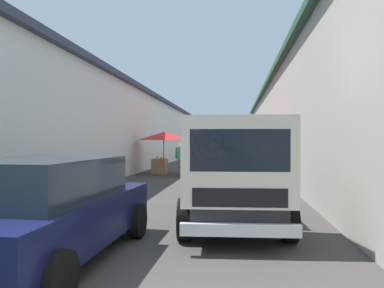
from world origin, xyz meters
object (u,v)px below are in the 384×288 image
fruit_stall_far_left (237,139)px  delivery_truck (234,176)px  plastic_stool (237,179)px  parked_scooter (89,189)px  fruit_stall_far_right (163,140)px  hatchback_car (49,209)px  fruit_stall_mid_lane (252,140)px  vendor_by_crates (182,157)px  vendor_in_shade (219,162)px

fruit_stall_far_left → delivery_truck: size_ratio=0.49×
delivery_truck → plastic_stool: bearing=-0.7°
fruit_stall_far_left → parked_scooter: (-5.65, 3.84, -1.34)m
delivery_truck → fruit_stall_far_right: bearing=18.2°
delivery_truck → plastic_stool: delivery_truck is taller
hatchback_car → parked_scooter: 4.30m
fruit_stall_mid_lane → hatchback_car: size_ratio=0.61×
parked_scooter → plastic_stool: bearing=-44.0°
fruit_stall_far_right → plastic_stool: fruit_stall_far_right is taller
vendor_by_crates → vendor_in_shade: size_ratio=0.97×
vendor_in_shade → hatchback_car: bearing=165.4°
fruit_stall_mid_lane → fruit_stall_far_left: fruit_stall_far_left is taller
fruit_stall_mid_lane → fruit_stall_far_left: bearing=168.4°
hatchback_car → vendor_in_shade: vendor_in_shade is taller
fruit_stall_mid_lane → fruit_stall_far_right: (-0.06, 4.54, 0.01)m
vendor_in_shade → plastic_stool: bearing=-58.7°
hatchback_car → vendor_in_shade: (7.72, -2.02, 0.24)m
fruit_stall_mid_lane → plastic_stool: 5.53m
hatchback_car → vendor_by_crates: 12.23m
delivery_truck → plastic_stool: size_ratio=11.52×
hatchback_car → delivery_truck: bearing=-52.1°
vendor_in_shade → plastic_stool: size_ratio=3.86×
vendor_by_crates → vendor_in_shade: (-4.52, -2.02, 0.03)m
fruit_stall_mid_lane → plastic_stool: bearing=172.1°
fruit_stall_far_left → hatchback_car: size_ratio=0.62×
fruit_stall_mid_lane → vendor_in_shade: (-5.69, 1.38, -0.77)m
vendor_in_shade → vendor_by_crates: bearing=24.1°
fruit_stall_mid_lane → fruit_stall_far_right: size_ratio=0.88×
hatchback_car → vendor_by_crates: (12.23, 0.01, 0.20)m
fruit_stall_far_left → plastic_stool: 2.22m
vendor_by_crates → parked_scooter: bearing=171.7°
delivery_truck → parked_scooter: 4.37m
fruit_stall_far_left → vendor_by_crates: (2.46, 2.65, -0.85)m
fruit_stall_mid_lane → fruit_stall_far_left: 3.71m
delivery_truck → vendor_in_shade: bearing=5.6°
fruit_stall_far_right → fruit_stall_mid_lane: bearing=-89.2°
vendor_by_crates → hatchback_car: bearing=-180.0°
fruit_stall_mid_lane → fruit_stall_far_left: (-3.63, 0.75, 0.04)m
delivery_truck → plastic_stool: 6.14m
fruit_stall_mid_lane → parked_scooter: 10.44m
fruit_stall_far_right → parked_scooter: fruit_stall_far_right is taller
fruit_stall_mid_lane → fruit_stall_far_left: size_ratio=0.98×
fruit_stall_far_left → fruit_stall_far_right: fruit_stall_far_left is taller
fruit_stall_far_left → delivery_truck: fruit_stall_far_left is taller
vendor_by_crates → fruit_stall_far_left: bearing=-132.8°
fruit_stall_far_right → delivery_truck: size_ratio=0.55×
fruit_stall_mid_lane → vendor_by_crates: (-1.17, 3.40, -0.81)m
parked_scooter → fruit_stall_far_right: bearing=-0.3°
fruit_stall_mid_lane → fruit_stall_far_right: bearing=90.8°
vendor_by_crates → fruit_stall_mid_lane: bearing=-71.0°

